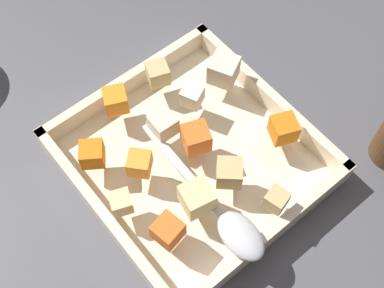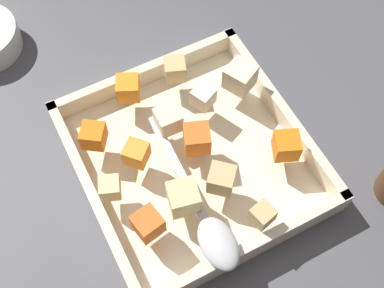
# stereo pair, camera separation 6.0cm
# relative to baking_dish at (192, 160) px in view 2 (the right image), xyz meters

# --- Properties ---
(ground_plane) EXTENTS (4.00, 4.00, 0.00)m
(ground_plane) POSITION_rel_baking_dish_xyz_m (0.00, 0.01, -0.01)
(ground_plane) COLOR #4C4C51
(baking_dish) EXTENTS (0.28, 0.27, 0.04)m
(baking_dish) POSITION_rel_baking_dish_xyz_m (0.00, 0.00, 0.00)
(baking_dish) COLOR beige
(baking_dish) RESTS_ON ground_plane
(carrot_chunk_front_center) EXTENTS (0.03, 0.03, 0.03)m
(carrot_chunk_front_center) POSITION_rel_baking_dish_xyz_m (-0.07, 0.09, 0.05)
(carrot_chunk_front_center) COLOR orange
(carrot_chunk_front_center) RESTS_ON baking_dish
(carrot_chunk_under_handle) EXTENTS (0.04, 0.04, 0.03)m
(carrot_chunk_under_handle) POSITION_rel_baking_dish_xyz_m (-0.00, -0.01, 0.05)
(carrot_chunk_under_handle) COLOR orange
(carrot_chunk_under_handle) RESTS_ON baking_dish
(carrot_chunk_back_center) EXTENTS (0.04, 0.04, 0.03)m
(carrot_chunk_back_center) POSITION_rel_baking_dish_xyz_m (0.06, 0.10, 0.05)
(carrot_chunk_back_center) COLOR orange
(carrot_chunk_back_center) RESTS_ON baking_dish
(carrot_chunk_corner_nw) EXTENTS (0.04, 0.04, 0.03)m
(carrot_chunk_corner_nw) POSITION_rel_baking_dish_xyz_m (-0.06, -0.10, 0.05)
(carrot_chunk_corner_nw) COLOR orange
(carrot_chunk_corner_nw) RESTS_ON baking_dish
(carrot_chunk_mid_right) EXTENTS (0.04, 0.04, 0.03)m
(carrot_chunk_mid_right) POSITION_rel_baking_dish_xyz_m (0.02, 0.06, 0.04)
(carrot_chunk_mid_right) COLOR orange
(carrot_chunk_mid_right) RESTS_ON baking_dish
(carrot_chunk_center) EXTENTS (0.04, 0.04, 0.03)m
(carrot_chunk_center) POSITION_rel_baking_dish_xyz_m (0.11, 0.04, 0.05)
(carrot_chunk_center) COLOR orange
(carrot_chunk_center) RESTS_ON baking_dish
(potato_chunk_far_right) EXTENTS (0.05, 0.05, 0.03)m
(potato_chunk_far_right) POSITION_rel_baking_dish_xyz_m (0.05, -0.10, 0.05)
(potato_chunk_far_right) COLOR beige
(potato_chunk_far_right) RESTS_ON baking_dish
(potato_chunk_rim_edge) EXTENTS (0.03, 0.03, 0.03)m
(potato_chunk_rim_edge) POSITION_rel_baking_dish_xyz_m (0.11, -0.03, 0.05)
(potato_chunk_rim_edge) COLOR tan
(potato_chunk_rim_edge) RESTS_ON baking_dish
(potato_chunk_corner_ne) EXTENTS (0.04, 0.04, 0.03)m
(potato_chunk_corner_ne) POSITION_rel_baking_dish_xyz_m (-0.06, 0.04, 0.05)
(potato_chunk_corner_ne) COLOR #E0CC89
(potato_chunk_corner_ne) RESTS_ON baking_dish
(potato_chunk_near_spoon) EXTENTS (0.04, 0.04, 0.03)m
(potato_chunk_near_spoon) POSITION_rel_baking_dish_xyz_m (-0.06, -0.01, 0.05)
(potato_chunk_near_spoon) COLOR tan
(potato_chunk_near_spoon) RESTS_ON baking_dish
(potato_chunk_far_left) EXTENTS (0.03, 0.03, 0.02)m
(potato_chunk_far_left) POSITION_rel_baking_dish_xyz_m (-0.12, -0.03, 0.04)
(potato_chunk_far_left) COLOR tan
(potato_chunk_far_left) RESTS_ON baking_dish
(potato_chunk_corner_sw) EXTENTS (0.03, 0.03, 0.02)m
(potato_chunk_corner_sw) POSITION_rel_baking_dish_xyz_m (-0.01, 0.11, 0.04)
(potato_chunk_corner_sw) COLOR #E0CC89
(potato_chunk_corner_sw) RESTS_ON baking_dish
(parsnip_chunk_mid_left) EXTENTS (0.03, 0.03, 0.03)m
(parsnip_chunk_mid_left) POSITION_rel_baking_dish_xyz_m (0.04, 0.01, 0.05)
(parsnip_chunk_mid_left) COLOR beige
(parsnip_chunk_mid_left) RESTS_ON baking_dish
(parsnip_chunk_corner_se) EXTENTS (0.03, 0.03, 0.02)m
(parsnip_chunk_corner_se) POSITION_rel_baking_dish_xyz_m (0.05, -0.04, 0.04)
(parsnip_chunk_corner_se) COLOR silver
(parsnip_chunk_corner_se) RESTS_ON baking_dish
(serving_spoon) EXTENTS (0.21, 0.04, 0.02)m
(serving_spoon) POSITION_rel_baking_dish_xyz_m (-0.11, 0.03, 0.04)
(serving_spoon) COLOR silver
(serving_spoon) RESTS_ON baking_dish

